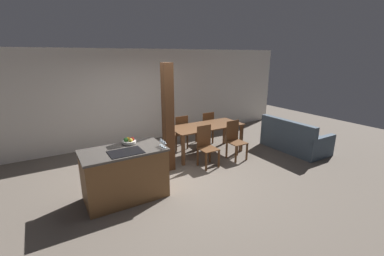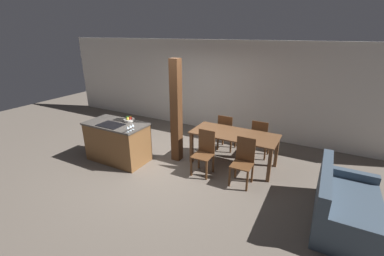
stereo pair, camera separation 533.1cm
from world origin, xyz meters
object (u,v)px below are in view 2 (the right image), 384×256
at_px(dining_chair_far_left, 226,132).
at_px(dining_table, 234,138).
at_px(wine_glass_far, 133,125).
at_px(wine_glass_near, 127,128).
at_px(wine_glass_middle, 130,126).
at_px(timber_post, 176,112).
at_px(couch, 344,208).
at_px(fruit_bowl, 129,119).
at_px(dining_chair_near_left, 204,152).
at_px(dining_chair_far_right, 260,139).
at_px(dining_chair_near_right, 243,161).
at_px(kitchen_island, 118,142).

bearing_deg(dining_chair_far_left, dining_table, 123.80).
bearing_deg(wine_glass_far, wine_glass_near, -90.00).
xyz_separation_m(wine_glass_middle, timber_post, (0.57, 0.93, 0.14)).
height_order(dining_table, couch, couch).
height_order(fruit_bowl, dining_chair_near_left, fruit_bowl).
bearing_deg(dining_table, wine_glass_near, -142.82).
relative_size(wine_glass_near, dining_chair_far_right, 0.15).
bearing_deg(dining_chair_far_right, timber_post, 31.06).
relative_size(wine_glass_far, timber_post, 0.06).
bearing_deg(fruit_bowl, dining_chair_far_right, 28.39).
relative_size(wine_glass_far, dining_chair_near_left, 0.15).
bearing_deg(dining_chair_far_left, timber_post, 50.61).
bearing_deg(dining_chair_near_right, dining_table, 123.80).
bearing_deg(dining_chair_near_left, dining_chair_far_left, 90.00).
height_order(fruit_bowl, timber_post, timber_post).
relative_size(kitchen_island, couch, 0.86).
bearing_deg(kitchen_island, dining_table, 23.28).
distance_m(fruit_bowl, dining_chair_near_right, 2.79).
distance_m(fruit_bowl, couch, 4.59).
distance_m(wine_glass_near, dining_chair_near_right, 2.46).
bearing_deg(couch, dining_table, 65.17).
relative_size(dining_table, dining_chair_near_right, 2.01).
bearing_deg(dining_chair_far_right, dining_chair_far_left, 0.00).
bearing_deg(dining_chair_near_right, dining_chair_near_left, 180.00).
relative_size(wine_glass_near, couch, 0.08).
xyz_separation_m(couch, timber_post, (-3.50, 0.64, 0.91)).
relative_size(wine_glass_near, wine_glass_middle, 1.00).
bearing_deg(dining_table, dining_chair_far_right, 56.20).
xyz_separation_m(wine_glass_far, dining_chair_near_left, (1.41, 0.59, -0.55)).
bearing_deg(kitchen_island, dining_chair_far_left, 39.80).
distance_m(kitchen_island, dining_chair_far_left, 2.68).
height_order(wine_glass_far, timber_post, timber_post).
bearing_deg(timber_post, wine_glass_near, -119.16).
relative_size(wine_glass_far, dining_table, 0.07).
bearing_deg(wine_glass_middle, dining_table, 35.55).
xyz_separation_m(kitchen_island, timber_post, (1.22, 0.69, 0.72)).
height_order(wine_glass_middle, dining_chair_near_left, wine_glass_middle).
relative_size(wine_glass_middle, dining_table, 0.07).
xyz_separation_m(wine_glass_far, dining_chair_far_left, (1.41, 1.88, -0.55)).
distance_m(dining_chair_near_left, dining_chair_far_left, 1.29).
xyz_separation_m(dining_chair_near_right, timber_post, (-1.71, 0.26, 0.70)).
bearing_deg(timber_post, couch, -10.37).
distance_m(dining_chair_far_left, couch, 3.15).
height_order(kitchen_island, fruit_bowl, fruit_bowl).
relative_size(dining_chair_near_right, dining_chair_far_right, 1.00).
bearing_deg(couch, kitchen_island, 90.49).
relative_size(wine_glass_near, dining_chair_near_left, 0.15).
bearing_deg(dining_chair_near_left, wine_glass_near, -151.93).
height_order(wine_glass_near, couch, wine_glass_near).
bearing_deg(dining_chair_far_right, fruit_bowl, 28.39).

